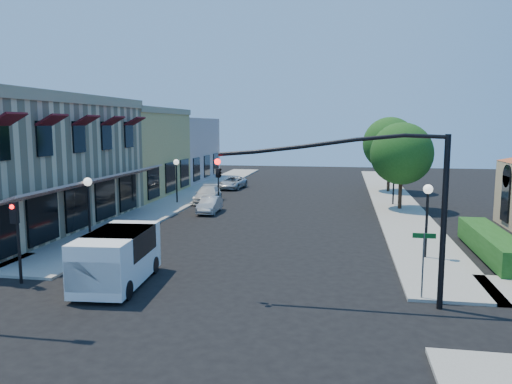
% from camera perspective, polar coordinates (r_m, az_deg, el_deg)
% --- Properties ---
extents(ground, '(120.00, 120.00, 0.00)m').
position_cam_1_polar(ground, '(17.70, -5.99, -13.22)').
color(ground, black).
rests_on(ground, ground).
extents(sidewalk_left, '(3.50, 50.00, 0.12)m').
position_cam_1_polar(sidewalk_left, '(45.34, -7.26, -0.27)').
color(sidewalk_left, gray).
rests_on(sidewalk_left, ground).
extents(sidewalk_right, '(3.50, 50.00, 0.12)m').
position_cam_1_polar(sidewalk_right, '(43.52, 15.33, -0.82)').
color(sidewalk_right, gray).
rests_on(sidewalk_right, ground).
extents(curb_red_strip, '(0.25, 10.00, 0.06)m').
position_cam_1_polar(curb_red_strip, '(27.25, -15.41, -5.96)').
color(curb_red_strip, maroon).
rests_on(curb_red_strip, ground).
extents(corner_brick_building, '(11.77, 18.20, 8.10)m').
position_cam_1_polar(corner_brick_building, '(33.62, -26.73, 2.96)').
color(corner_brick_building, beige).
rests_on(corner_brick_building, ground).
extents(yellow_stucco_building, '(10.00, 12.00, 7.60)m').
position_cam_1_polar(yellow_stucco_building, '(46.53, -15.69, 4.34)').
color(yellow_stucco_building, tan).
rests_on(yellow_stucco_building, ground).
extents(pink_stucco_building, '(10.00, 12.00, 7.00)m').
position_cam_1_polar(pink_stucco_building, '(57.58, -10.51, 4.79)').
color(pink_stucco_building, '#C39D93').
rests_on(pink_stucco_building, ground).
extents(hedge, '(1.40, 8.00, 1.10)m').
position_cam_1_polar(hedge, '(26.62, 25.28, -6.75)').
color(hedge, '#1A4915').
rests_on(hedge, ground).
extents(street_tree_a, '(4.56, 4.56, 6.48)m').
position_cam_1_polar(street_tree_a, '(38.16, 16.31, 4.23)').
color(street_tree_a, '#322214').
rests_on(street_tree_a, ground).
extents(street_tree_b, '(4.94, 4.94, 7.02)m').
position_cam_1_polar(street_tree_b, '(48.09, 15.04, 5.35)').
color(street_tree_b, '#322214').
rests_on(street_tree_b, ground).
extents(signal_mast_arm, '(8.01, 0.39, 6.00)m').
position_cam_1_polar(signal_mast_arm, '(17.55, 13.95, 0.21)').
color(signal_mast_arm, black).
rests_on(signal_mast_arm, ground).
extents(secondary_signal, '(0.28, 0.42, 3.32)m').
position_cam_1_polar(secondary_signal, '(21.77, -25.73, -3.63)').
color(secondary_signal, black).
rests_on(secondary_signal, ground).
extents(street_name_sign, '(0.80, 0.06, 2.50)m').
position_cam_1_polar(street_name_sign, '(18.87, 18.58, -6.84)').
color(street_name_sign, '#595B5E').
rests_on(street_name_sign, ground).
extents(lamppost_left_near, '(0.44, 0.44, 3.57)m').
position_cam_1_polar(lamppost_left_near, '(27.48, -18.63, -0.17)').
color(lamppost_left_near, black).
rests_on(lamppost_left_near, ground).
extents(lamppost_left_far, '(0.44, 0.44, 3.57)m').
position_cam_1_polar(lamppost_left_far, '(40.24, -9.09, 2.52)').
color(lamppost_left_far, black).
rests_on(lamppost_left_far, ground).
extents(lamppost_right_near, '(0.44, 0.44, 3.57)m').
position_cam_1_polar(lamppost_right_near, '(24.45, 19.01, -1.11)').
color(lamppost_right_near, black).
rests_on(lamppost_right_near, ground).
extents(lamppost_right_far, '(0.44, 0.44, 3.57)m').
position_cam_1_polar(lamppost_right_far, '(40.22, 15.50, 2.34)').
color(lamppost_right_far, black).
rests_on(lamppost_right_far, ground).
extents(white_van, '(2.46, 4.96, 2.13)m').
position_cam_1_polar(white_van, '(20.47, -15.62, -6.93)').
color(white_van, white).
rests_on(white_van, ground).
extents(parked_car_a, '(1.54, 3.21, 1.06)m').
position_cam_1_polar(parked_car_a, '(25.08, -15.96, -5.91)').
color(parked_car_a, black).
rests_on(parked_car_a, ground).
extents(parked_car_b, '(1.34, 3.55, 1.16)m').
position_cam_1_polar(parked_car_b, '(35.98, -5.32, -1.48)').
color(parked_car_b, '#A3A5A8').
rests_on(parked_car_b, ground).
extents(parked_car_c, '(2.27, 4.69, 1.32)m').
position_cam_1_polar(parked_car_c, '(40.69, -5.53, -0.30)').
color(parked_car_c, beige).
rests_on(parked_car_c, ground).
extents(parked_car_d, '(2.44, 4.55, 1.21)m').
position_cam_1_polar(parked_car_d, '(49.41, -2.72, 1.08)').
color(parked_car_d, '#B2B4B7').
rests_on(parked_car_d, ground).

